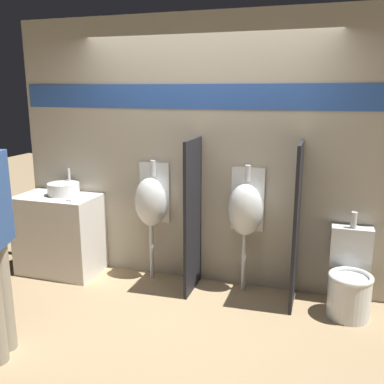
{
  "coord_description": "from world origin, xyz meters",
  "views": [
    {
      "loc": [
        1.16,
        -3.52,
        1.97
      ],
      "look_at": [
        0.0,
        0.17,
        1.05
      ],
      "focal_mm": 40.0,
      "sensor_mm": 36.0,
      "label": 1
    }
  ],
  "objects_px": {
    "cell_phone": "(72,199)",
    "urinal_near_counter": "(151,202)",
    "sink_basin": "(64,189)",
    "urinal_far": "(245,210)",
    "toilet": "(350,281)"
  },
  "relations": [
    {
      "from": "sink_basin",
      "to": "cell_phone",
      "type": "xyz_separation_m",
      "value": [
        0.21,
        -0.16,
        -0.06
      ]
    },
    {
      "from": "sink_basin",
      "to": "toilet",
      "type": "relative_size",
      "value": 0.37
    },
    {
      "from": "sink_basin",
      "to": "toilet",
      "type": "distance_m",
      "value": 3.03
    },
    {
      "from": "cell_phone",
      "to": "urinal_near_counter",
      "type": "distance_m",
      "value": 0.81
    },
    {
      "from": "urinal_near_counter",
      "to": "urinal_far",
      "type": "bearing_deg",
      "value": 0.0
    },
    {
      "from": "urinal_near_counter",
      "to": "urinal_far",
      "type": "height_order",
      "value": "same"
    },
    {
      "from": "urinal_far",
      "to": "urinal_near_counter",
      "type": "bearing_deg",
      "value": 180.0
    },
    {
      "from": "sink_basin",
      "to": "urinal_far",
      "type": "relative_size",
      "value": 0.27
    },
    {
      "from": "cell_phone",
      "to": "toilet",
      "type": "distance_m",
      "value": 2.81
    },
    {
      "from": "sink_basin",
      "to": "urinal_near_counter",
      "type": "relative_size",
      "value": 0.27
    },
    {
      "from": "urinal_near_counter",
      "to": "cell_phone",
      "type": "bearing_deg",
      "value": -161.37
    },
    {
      "from": "cell_phone",
      "to": "toilet",
      "type": "height_order",
      "value": "toilet"
    },
    {
      "from": "urinal_near_counter",
      "to": "toilet",
      "type": "bearing_deg",
      "value": -4.82
    },
    {
      "from": "sink_basin",
      "to": "urinal_far",
      "type": "bearing_deg",
      "value": 2.78
    },
    {
      "from": "sink_basin",
      "to": "toilet",
      "type": "xyz_separation_m",
      "value": [
        2.96,
        -0.07,
        -0.63
      ]
    }
  ]
}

